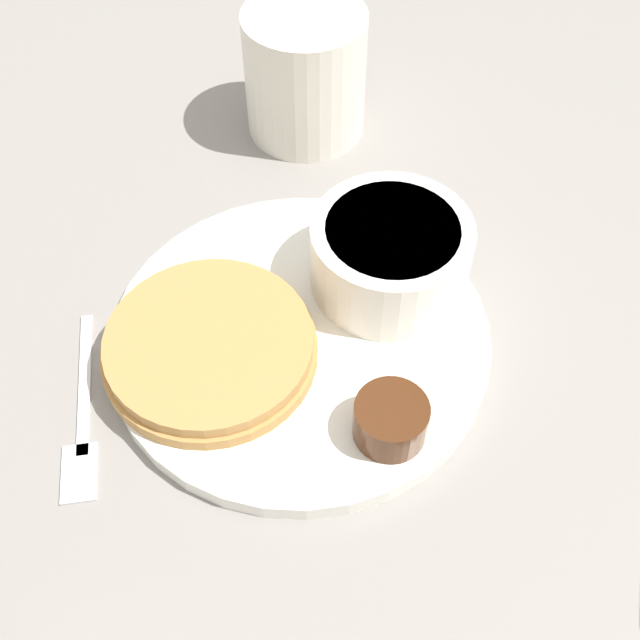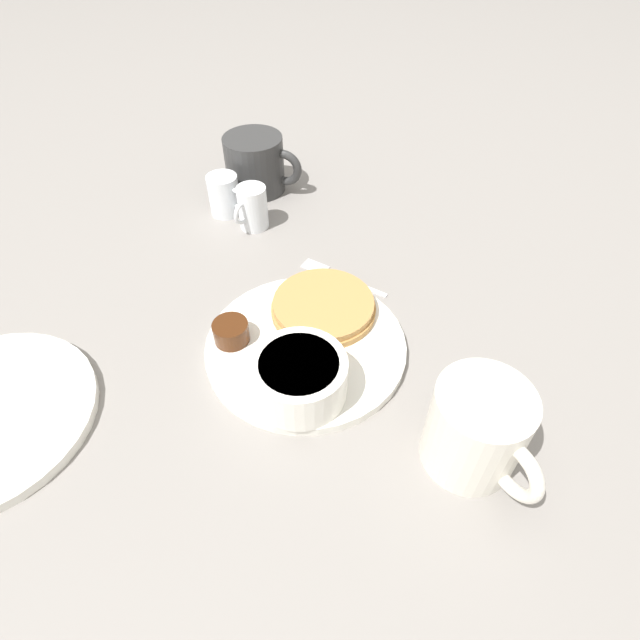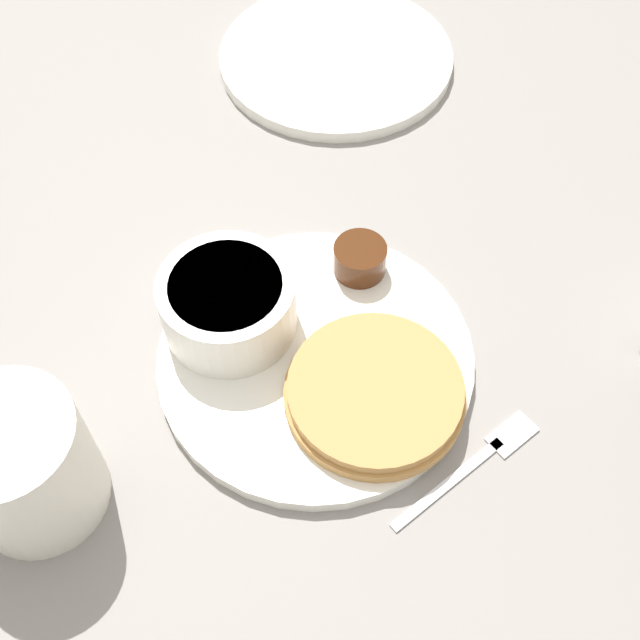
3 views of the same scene
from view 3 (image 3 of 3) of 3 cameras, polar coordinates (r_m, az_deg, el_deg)
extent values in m
plane|color=gray|center=(0.61, -0.32, -3.01)|extent=(4.00, 4.00, 0.00)
cylinder|color=white|center=(0.60, -0.32, -2.72)|extent=(0.24, 0.24, 0.01)
cylinder|color=#B78447|center=(0.58, 3.89, -5.35)|extent=(0.13, 0.13, 0.01)
cylinder|color=#B78447|center=(0.57, 3.94, -4.92)|extent=(0.13, 0.13, 0.01)
cylinder|color=white|center=(0.60, -6.54, 1.15)|extent=(0.10, 0.10, 0.05)
cylinder|color=white|center=(0.58, -6.74, 2.32)|extent=(0.08, 0.08, 0.01)
cylinder|color=#47230F|center=(0.63, 2.87, 4.37)|extent=(0.04, 0.04, 0.03)
cylinder|color=white|center=(0.62, -6.99, 1.82)|extent=(0.05, 0.05, 0.02)
sphere|color=white|center=(0.60, -7.16, 2.83)|extent=(0.03, 0.03, 0.03)
cylinder|color=silver|center=(0.55, -20.38, -9.70)|extent=(0.09, 0.09, 0.10)
cube|color=silver|center=(0.57, 9.12, -11.38)|extent=(0.05, 0.09, 0.00)
cube|color=silver|center=(0.59, 13.59, -7.63)|extent=(0.03, 0.04, 0.00)
cylinder|color=white|center=(0.84, 1.14, 18.17)|extent=(0.23, 0.23, 0.01)
camera|label=1|loc=(0.54, 34.69, 37.54)|focal=45.00mm
camera|label=2|loc=(0.57, -51.69, 33.47)|focal=28.00mm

